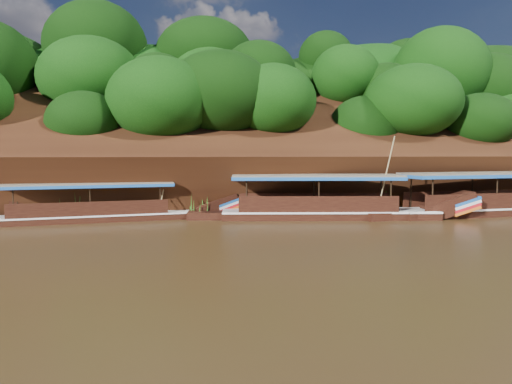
% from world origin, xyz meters
% --- Properties ---
extents(ground, '(160.00, 160.00, 0.00)m').
position_xyz_m(ground, '(0.00, 0.00, 0.00)').
color(ground, black).
rests_on(ground, ground).
extents(riverbank, '(120.00, 30.06, 19.40)m').
position_xyz_m(riverbank, '(-0.01, 22.73, 1.89)').
color(riverbank, black).
rests_on(riverbank, ground).
extents(boat_0, '(16.94, 3.48, 6.19)m').
position_xyz_m(boat_0, '(14.08, 6.52, 0.62)').
color(boat_0, black).
rests_on(boat_0, ground).
extents(boat_1, '(15.50, 5.22, 5.43)m').
position_xyz_m(boat_1, '(2.86, 6.86, 0.60)').
color(boat_1, black).
rests_on(boat_1, ground).
extents(boat_2, '(14.41, 3.49, 5.02)m').
position_xyz_m(boat_2, '(-10.50, 9.03, 0.51)').
color(boat_2, black).
rests_on(boat_2, ground).
extents(reeds, '(50.08, 2.02, 2.26)m').
position_xyz_m(reeds, '(-3.45, 9.49, 0.90)').
color(reeds, '#2C6018').
rests_on(reeds, ground).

